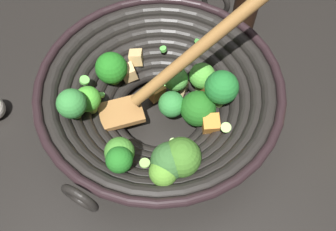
{
  "coord_description": "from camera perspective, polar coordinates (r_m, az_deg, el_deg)",
  "views": [
    {
      "loc": [
        -0.13,
        0.27,
        0.52
      ],
      "look_at": [
        -0.02,
        0.01,
        0.03
      ],
      "focal_mm": 36.43,
      "sensor_mm": 36.0,
      "label": 1
    }
  ],
  "objects": [
    {
      "name": "wok",
      "position": [
        0.53,
        -1.28,
        3.13
      ],
      "size": [
        0.37,
        0.41,
        0.25
      ],
      "color": "black",
      "rests_on": "ground"
    },
    {
      "name": "ground_plane",
      "position": [
        0.6,
        -1.22,
        -0.32
      ],
      "size": [
        4.0,
        4.0,
        0.0
      ],
      "primitive_type": "plane",
      "color": "black"
    }
  ]
}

